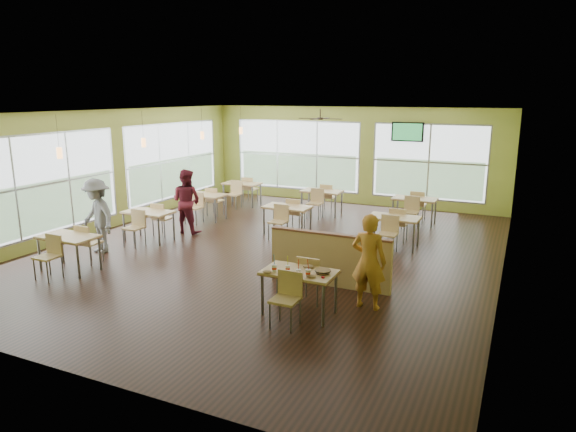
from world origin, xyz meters
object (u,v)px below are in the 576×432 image
object	(u,v)px
main_table	(299,278)
half_wall_divider	(330,259)
man_plaid	(369,261)
food_basket	(323,271)

from	to	relation	value
main_table	half_wall_divider	bearing A→B (deg)	90.00
man_plaid	half_wall_divider	bearing A→B (deg)	-35.28
main_table	man_plaid	world-z (taller)	man_plaid
main_table	food_basket	xyz separation A→B (m)	(0.39, 0.06, 0.15)
main_table	half_wall_divider	world-z (taller)	half_wall_divider
half_wall_divider	man_plaid	xyz separation A→B (m)	(0.97, -0.73, 0.31)
main_table	food_basket	world-z (taller)	main_table
man_plaid	food_basket	bearing A→B (deg)	50.98
main_table	food_basket	size ratio (longest dim) A/B	5.74
food_basket	half_wall_divider	bearing A→B (deg)	105.71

